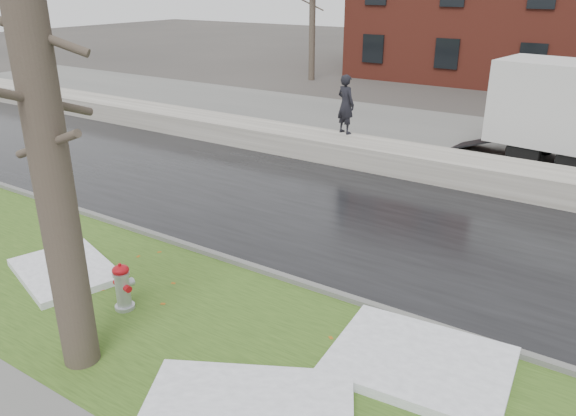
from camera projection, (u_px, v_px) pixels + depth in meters
The scene contains 14 objects.
ground at pixel (248, 302), 10.28m from camera, with size 120.00×120.00×0.00m, color #47423D.
verge at pixel (202, 334), 9.30m from camera, with size 60.00×4.50×0.04m, color #2B4517.
road at pixel (359, 220), 13.75m from camera, with size 60.00×7.00×0.03m, color black.
parking_lot at pixel (465, 143), 20.32m from camera, with size 60.00×9.00×0.03m, color slate.
curb at pixel (279, 276), 11.02m from camera, with size 60.00×0.15×0.14m, color slate.
snowbank at pixel (423, 163), 16.86m from camera, with size 60.00×1.60×0.75m, color beige.
bg_tree_left at pixel (312, 21), 32.17m from camera, with size 1.40×1.62×6.50m.
bg_tree_center at pixel (438, 21), 32.20m from camera, with size 1.40×1.62×6.50m.
fire_hydrant at pixel (123, 285), 9.83m from camera, with size 0.44×0.39×0.89m.
tree at pixel (48, 150), 7.40m from camera, with size 1.38×1.65×6.65m.
worker at pixel (346, 104), 18.36m from camera, with size 0.70×0.46×1.93m, color black.
snow_patch_near at pixel (420, 362), 8.45m from camera, with size 2.60×2.00×0.16m, color white.
snow_patch_far at pixel (65, 271), 11.15m from camera, with size 2.20×1.60×0.14m, color white.
snow_patch_side at pixel (247, 413), 7.44m from camera, with size 2.80×1.80×0.18m, color white.
Camera 1 is at (5.51, -7.00, 5.45)m, focal length 35.00 mm.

